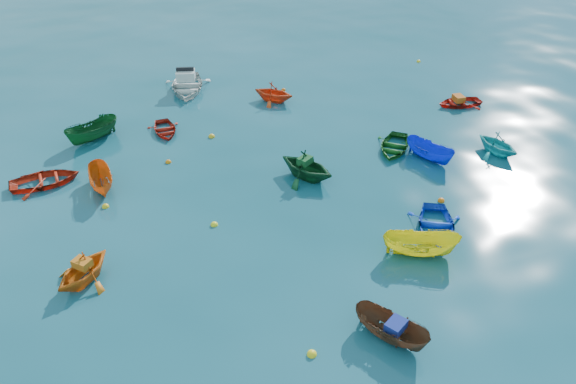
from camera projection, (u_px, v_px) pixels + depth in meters
name	position (u px, v px, depth m)	size (l,w,h in m)	color
ground	(328.00, 265.00, 22.68)	(160.00, 160.00, 0.00)	#0A434F
sampan_brown_mid	(390.00, 338.00, 19.50)	(1.08, 2.87, 1.11)	#55321E
dinghy_blue_se	(435.00, 231.00, 24.57)	(2.37, 3.31, 0.69)	blue
dinghy_orange_w	(86.00, 280.00, 21.94)	(2.24, 2.60, 1.37)	orange
sampan_yellow_mid	(419.00, 255.00, 23.23)	(1.18, 3.14, 1.22)	yellow
dinghy_green_e	(394.00, 150.00, 30.55)	(2.22, 3.10, 0.64)	#135218
dinghy_cyan_se	(496.00, 153.00, 30.24)	(2.15, 2.50, 1.32)	#1BA6AB
dinghy_red_nw	(46.00, 184.00, 27.69)	(2.35, 3.28, 0.68)	red
sampan_orange_n	(103.00, 188.00, 27.37)	(1.10, 2.91, 1.13)	#D35B13
dinghy_green_n	(306.00, 178.00, 28.18)	(2.61, 3.02, 1.59)	#104523
dinghy_red_ne	(459.00, 105.00, 35.26)	(2.01, 2.81, 0.58)	red
sampan_blue_far	(428.00, 159.00, 29.69)	(1.09, 2.90, 1.12)	#112BD6
dinghy_red_far	(165.00, 132.00, 32.23)	(1.84, 2.57, 0.53)	#A51A0D
dinghy_orange_far	(274.00, 101.00, 35.78)	(2.23, 2.59, 1.36)	#E44115
sampan_green_far	(94.00, 140.00, 31.46)	(1.22, 3.25, 1.26)	#114C22
motorboat_white	(187.00, 90.00, 37.17)	(3.11, 4.34, 1.50)	silver
tarp_blue_a	(396.00, 326.00, 19.01)	(0.72, 0.54, 0.35)	navy
tarp_orange_a	(82.00, 263.00, 21.50)	(0.66, 0.50, 0.32)	orange
tarp_green_b	(305.00, 160.00, 27.70)	(0.70, 0.53, 0.34)	#134D21
tarp_orange_b	(459.00, 98.00, 34.98)	(0.76, 0.57, 0.37)	#C75514
buoy_ye_a	(312.00, 355.00, 18.91)	(0.34, 0.34, 0.34)	yellow
buoy_or_b	(441.00, 201.00, 26.46)	(0.33, 0.33, 0.33)	orange
buoy_ye_b	(106.00, 207.00, 26.06)	(0.33, 0.33, 0.33)	yellow
buoy_or_c	(168.00, 162.00, 29.41)	(0.32, 0.32, 0.32)	orange
buoy_ye_c	(214.00, 225.00, 24.91)	(0.33, 0.33, 0.33)	yellow
buoy_or_d	(410.00, 139.00, 31.56)	(0.33, 0.33, 0.33)	orange
buoy_ye_d	(212.00, 137.00, 31.76)	(0.37, 0.37, 0.37)	gold
buoy_or_e	(283.00, 90.00, 37.16)	(0.30, 0.30, 0.30)	#DA5B0B
buoy_ye_e	(419.00, 62.00, 41.50)	(0.30, 0.30, 0.30)	yellow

